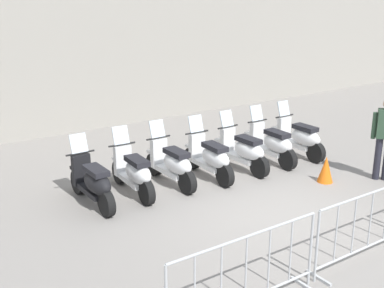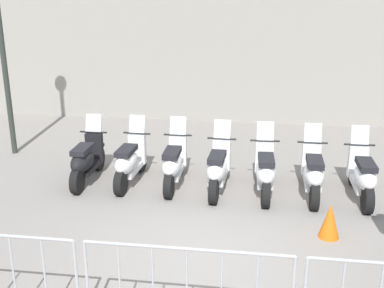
{
  "view_description": "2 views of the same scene",
  "coord_description": "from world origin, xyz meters",
  "px_view_note": "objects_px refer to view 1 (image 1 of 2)",
  "views": [
    {
      "loc": [
        -6.72,
        -4.57,
        3.82
      ],
      "look_at": [
        -0.22,
        2.12,
        0.9
      ],
      "focal_mm": 46.6,
      "sensor_mm": 36.0,
      "label": 1
    },
    {
      "loc": [
        -0.38,
        -6.08,
        3.65
      ],
      "look_at": [
        -0.12,
        1.68,
        1.11
      ],
      "focal_mm": 44.72,
      "sensor_mm": 36.0,
      "label": 2
    }
  ],
  "objects_px": {
    "motorcycle_4": "(243,151)",
    "motorcycle_3": "(210,158)",
    "motorcycle_2": "(172,164)",
    "barrier_segment_1": "(370,225)",
    "motorcycle_1": "(134,173)",
    "barrier_segment_0": "(246,276)",
    "motorcycle_5": "(272,144)",
    "motorcycle_0": "(93,183)",
    "motorcycle_6": "(299,138)",
    "traffic_cone": "(326,169)"
  },
  "relations": [
    {
      "from": "motorcycle_0",
      "to": "barrier_segment_0",
      "type": "distance_m",
      "value": 4.01
    },
    {
      "from": "motorcycle_0",
      "to": "barrier_segment_1",
      "type": "bearing_deg",
      "value": -67.01
    },
    {
      "from": "motorcycle_4",
      "to": "motorcycle_5",
      "type": "bearing_deg",
      "value": -9.07
    },
    {
      "from": "motorcycle_2",
      "to": "motorcycle_3",
      "type": "xyz_separation_m",
      "value": [
        0.82,
        -0.27,
        0.0
      ]
    },
    {
      "from": "motorcycle_1",
      "to": "barrier_segment_1",
      "type": "bearing_deg",
      "value": -76.72
    },
    {
      "from": "motorcycle_0",
      "to": "motorcycle_6",
      "type": "bearing_deg",
      "value": -11.01
    },
    {
      "from": "barrier_segment_1",
      "to": "traffic_cone",
      "type": "xyz_separation_m",
      "value": [
        2.22,
        2.07,
        -0.25
      ]
    },
    {
      "from": "motorcycle_3",
      "to": "barrier_segment_0",
      "type": "distance_m",
      "value": 4.58
    },
    {
      "from": "motorcycle_6",
      "to": "barrier_segment_0",
      "type": "distance_m",
      "value": 6.29
    },
    {
      "from": "motorcycle_2",
      "to": "barrier_segment_1",
      "type": "bearing_deg",
      "value": -87.81
    },
    {
      "from": "motorcycle_0",
      "to": "motorcycle_6",
      "type": "distance_m",
      "value": 5.17
    },
    {
      "from": "motorcycle_0",
      "to": "motorcycle_2",
      "type": "xyz_separation_m",
      "value": [
        1.7,
        -0.26,
        0.0
      ]
    },
    {
      "from": "motorcycle_0",
      "to": "barrier_segment_1",
      "type": "height_order",
      "value": "motorcycle_0"
    },
    {
      "from": "motorcycle_2",
      "to": "motorcycle_5",
      "type": "bearing_deg",
      "value": -12.69
    },
    {
      "from": "motorcycle_3",
      "to": "barrier_segment_0",
      "type": "height_order",
      "value": "motorcycle_3"
    },
    {
      "from": "motorcycle_5",
      "to": "barrier_segment_1",
      "type": "relative_size",
      "value": 0.77
    },
    {
      "from": "motorcycle_0",
      "to": "motorcycle_1",
      "type": "xyz_separation_m",
      "value": [
        0.85,
        -0.11,
        0.0
      ]
    },
    {
      "from": "motorcycle_3",
      "to": "barrier_segment_0",
      "type": "relative_size",
      "value": 0.76
    },
    {
      "from": "motorcycle_2",
      "to": "barrier_segment_1",
      "type": "xyz_separation_m",
      "value": [
        0.16,
        -4.13,
        0.07
      ]
    },
    {
      "from": "motorcycle_2",
      "to": "traffic_cone",
      "type": "height_order",
      "value": "motorcycle_2"
    },
    {
      "from": "motorcycle_0",
      "to": "motorcycle_5",
      "type": "xyz_separation_m",
      "value": [
        4.22,
        -0.82,
        0.0
      ]
    },
    {
      "from": "barrier_segment_0",
      "to": "motorcycle_2",
      "type": "bearing_deg",
      "value": 59.88
    },
    {
      "from": "motorcycle_2",
      "to": "barrier_segment_1",
      "type": "relative_size",
      "value": 0.77
    },
    {
      "from": "motorcycle_1",
      "to": "motorcycle_5",
      "type": "height_order",
      "value": "same"
    },
    {
      "from": "barrier_segment_0",
      "to": "traffic_cone",
      "type": "distance_m",
      "value": 4.85
    },
    {
      "from": "motorcycle_0",
      "to": "motorcycle_2",
      "type": "distance_m",
      "value": 1.72
    },
    {
      "from": "motorcycle_5",
      "to": "traffic_cone",
      "type": "height_order",
      "value": "motorcycle_5"
    },
    {
      "from": "motorcycle_2",
      "to": "motorcycle_4",
      "type": "distance_m",
      "value": 1.73
    },
    {
      "from": "motorcycle_0",
      "to": "motorcycle_4",
      "type": "distance_m",
      "value": 3.45
    },
    {
      "from": "motorcycle_1",
      "to": "motorcycle_2",
      "type": "distance_m",
      "value": 0.87
    },
    {
      "from": "motorcycle_3",
      "to": "barrier_segment_0",
      "type": "xyz_separation_m",
      "value": [
        -2.99,
        -3.46,
        0.07
      ]
    },
    {
      "from": "motorcycle_0",
      "to": "motorcycle_6",
      "type": "xyz_separation_m",
      "value": [
        5.07,
        -0.99,
        0.0
      ]
    },
    {
      "from": "motorcycle_5",
      "to": "traffic_cone",
      "type": "bearing_deg",
      "value": -95.31
    },
    {
      "from": "motorcycle_5",
      "to": "motorcycle_6",
      "type": "distance_m",
      "value": 0.86
    },
    {
      "from": "motorcycle_3",
      "to": "motorcycle_0",
      "type": "bearing_deg",
      "value": 168.33
    },
    {
      "from": "motorcycle_3",
      "to": "traffic_cone",
      "type": "height_order",
      "value": "motorcycle_3"
    },
    {
      "from": "motorcycle_3",
      "to": "motorcycle_2",
      "type": "bearing_deg",
      "value": 162.06
    },
    {
      "from": "motorcycle_4",
      "to": "barrier_segment_1",
      "type": "distance_m",
      "value": 4.0
    },
    {
      "from": "traffic_cone",
      "to": "barrier_segment_1",
      "type": "bearing_deg",
      "value": -137.11
    },
    {
      "from": "motorcycle_5",
      "to": "barrier_segment_0",
      "type": "xyz_separation_m",
      "value": [
        -4.69,
        -3.16,
        0.07
      ]
    },
    {
      "from": "motorcycle_4",
      "to": "motorcycle_3",
      "type": "bearing_deg",
      "value": 168.96
    },
    {
      "from": "motorcycle_4",
      "to": "motorcycle_0",
      "type": "bearing_deg",
      "value": 168.49
    },
    {
      "from": "motorcycle_6",
      "to": "traffic_cone",
      "type": "height_order",
      "value": "motorcycle_6"
    },
    {
      "from": "motorcycle_5",
      "to": "barrier_segment_1",
      "type": "xyz_separation_m",
      "value": [
        -2.36,
        -3.56,
        0.07
      ]
    },
    {
      "from": "barrier_segment_0",
      "to": "barrier_segment_1",
      "type": "height_order",
      "value": "same"
    },
    {
      "from": "motorcycle_3",
      "to": "motorcycle_5",
      "type": "relative_size",
      "value": 1.0
    },
    {
      "from": "barrier_segment_0",
      "to": "barrier_segment_1",
      "type": "relative_size",
      "value": 1.0
    },
    {
      "from": "motorcycle_1",
      "to": "barrier_segment_0",
      "type": "bearing_deg",
      "value": -108.67
    },
    {
      "from": "motorcycle_4",
      "to": "motorcycle_6",
      "type": "relative_size",
      "value": 1.0
    },
    {
      "from": "motorcycle_1",
      "to": "barrier_segment_0",
      "type": "height_order",
      "value": "motorcycle_1"
    }
  ]
}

